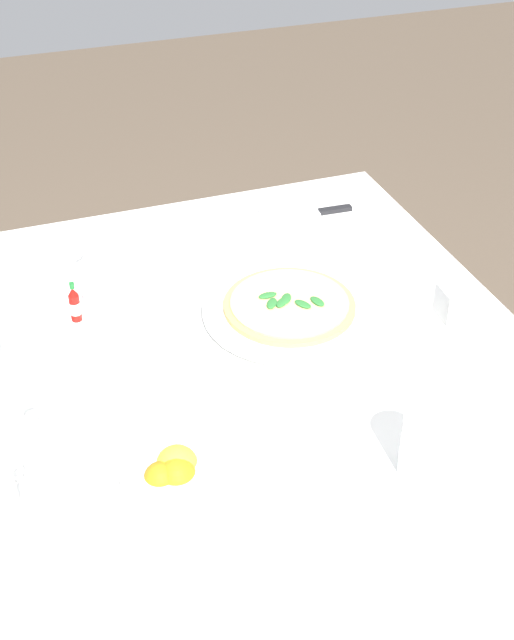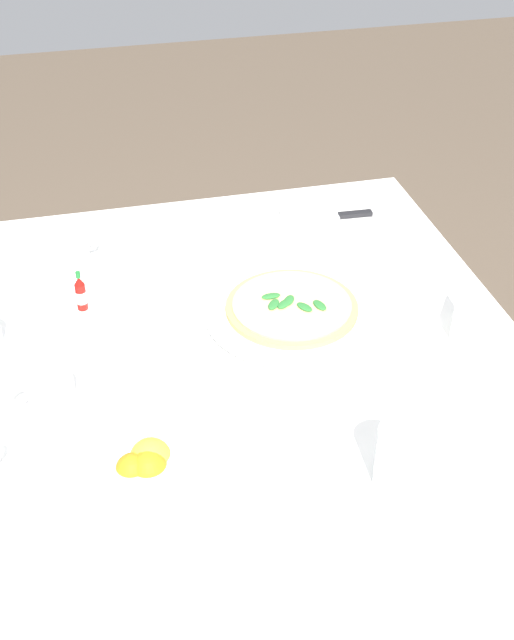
{
  "view_description": "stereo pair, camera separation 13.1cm",
  "coord_description": "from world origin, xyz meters",
  "px_view_note": "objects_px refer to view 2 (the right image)",
  "views": [
    {
      "loc": [
        0.34,
        1.13,
        1.65
      ],
      "look_at": [
        -0.07,
        -0.02,
        0.76
      ],
      "focal_mm": 46.51,
      "sensor_mm": 36.0,
      "label": 1
    },
    {
      "loc": [
        0.21,
        1.17,
        1.65
      ],
      "look_at": [
        -0.07,
        -0.02,
        0.76
      ],
      "focal_mm": 46.51,
      "sensor_mm": 36.0,
      "label": 2
    }
  ],
  "objects_px": {
    "coffee_cup_left_edge": "(71,255)",
    "pepper_shaker": "(96,293)",
    "salt_shaker": "(67,303)",
    "menu_card": "(457,313)",
    "napkin_folded": "(334,222)",
    "pizza_plate": "(292,313)",
    "water_glass_center_back": "(399,460)",
    "dinner_knife": "(333,217)",
    "citrus_bowl": "(146,470)",
    "coffee_cup_back_corner": "(51,394)",
    "pizza": "(292,307)",
    "hot_sauce_bottle": "(81,294)"
  },
  "relations": [
    {
      "from": "pizza",
      "to": "salt_shaker",
      "type": "relative_size",
      "value": 4.4
    },
    {
      "from": "dinner_knife",
      "to": "coffee_cup_left_edge",
      "type": "bearing_deg",
      "value": 6.15
    },
    {
      "from": "coffee_cup_left_edge",
      "to": "pepper_shaker",
      "type": "height_order",
      "value": "coffee_cup_left_edge"
    },
    {
      "from": "napkin_folded",
      "to": "salt_shaker",
      "type": "xyz_separation_m",
      "value": [
        0.59,
        0.2,
        0.02
      ]
    },
    {
      "from": "dinner_knife",
      "to": "salt_shaker",
      "type": "xyz_separation_m",
      "value": [
        0.59,
        0.2,
        0.0
      ]
    },
    {
      "from": "water_glass_center_back",
      "to": "menu_card",
      "type": "distance_m",
      "value": 0.42
    },
    {
      "from": "napkin_folded",
      "to": "pizza_plate",
      "type": "bearing_deg",
      "value": 64.42
    },
    {
      "from": "napkin_folded",
      "to": "pepper_shaker",
      "type": "xyz_separation_m",
      "value": [
        0.53,
        0.18,
        0.02
      ]
    },
    {
      "from": "pizza",
      "to": "coffee_cup_back_corner",
      "type": "height_order",
      "value": "coffee_cup_back_corner"
    },
    {
      "from": "pepper_shaker",
      "to": "salt_shaker",
      "type": "bearing_deg",
      "value": 19.65
    },
    {
      "from": "napkin_folded",
      "to": "dinner_knife",
      "type": "xyz_separation_m",
      "value": [
        0.0,
        -0.0,
        0.01
      ]
    },
    {
      "from": "pizza",
      "to": "hot_sauce_bottle",
      "type": "bearing_deg",
      "value": -17.67
    },
    {
      "from": "pizza",
      "to": "citrus_bowl",
      "type": "bearing_deg",
      "value": 47.87
    },
    {
      "from": "coffee_cup_left_edge",
      "to": "water_glass_center_back",
      "type": "height_order",
      "value": "water_glass_center_back"
    },
    {
      "from": "pizza_plate",
      "to": "salt_shaker",
      "type": "height_order",
      "value": "salt_shaker"
    },
    {
      "from": "citrus_bowl",
      "to": "hot_sauce_bottle",
      "type": "bearing_deg",
      "value": -82.58
    },
    {
      "from": "coffee_cup_left_edge",
      "to": "pepper_shaker",
      "type": "relative_size",
      "value": 2.31
    },
    {
      "from": "pepper_shaker",
      "to": "pizza_plate",
      "type": "bearing_deg",
      "value": 159.59
    },
    {
      "from": "pizza",
      "to": "water_glass_center_back",
      "type": "bearing_deg",
      "value": 95.13
    },
    {
      "from": "coffee_cup_back_corner",
      "to": "citrus_bowl",
      "type": "distance_m",
      "value": 0.24
    },
    {
      "from": "pizza_plate",
      "to": "menu_card",
      "type": "xyz_separation_m",
      "value": [
        -0.29,
        0.1,
        0.02
      ]
    },
    {
      "from": "coffee_cup_back_corner",
      "to": "pepper_shaker",
      "type": "distance_m",
      "value": 0.3
    },
    {
      "from": "water_glass_center_back",
      "to": "menu_card",
      "type": "height_order",
      "value": "water_glass_center_back"
    },
    {
      "from": "pizza",
      "to": "salt_shaker",
      "type": "height_order",
      "value": "salt_shaker"
    },
    {
      "from": "pepper_shaker",
      "to": "menu_card",
      "type": "height_order",
      "value": "menu_card"
    },
    {
      "from": "pizza_plate",
      "to": "coffee_cup_left_edge",
      "type": "relative_size",
      "value": 2.51
    },
    {
      "from": "coffee_cup_left_edge",
      "to": "napkin_folded",
      "type": "bearing_deg",
      "value": -176.7
    },
    {
      "from": "dinner_knife",
      "to": "citrus_bowl",
      "type": "relative_size",
      "value": 1.3
    },
    {
      "from": "citrus_bowl",
      "to": "menu_card",
      "type": "height_order",
      "value": "citrus_bowl"
    },
    {
      "from": "napkin_folded",
      "to": "hot_sauce_bottle",
      "type": "height_order",
      "value": "hot_sauce_bottle"
    },
    {
      "from": "coffee_cup_left_edge",
      "to": "citrus_bowl",
      "type": "height_order",
      "value": "citrus_bowl"
    },
    {
      "from": "water_glass_center_back",
      "to": "pizza",
      "type": "bearing_deg",
      "value": -84.87
    },
    {
      "from": "pizza_plate",
      "to": "pizza",
      "type": "relative_size",
      "value": 1.32
    },
    {
      "from": "salt_shaker",
      "to": "menu_card",
      "type": "xyz_separation_m",
      "value": [
        -0.69,
        0.21,
        0.0
      ]
    },
    {
      "from": "pizza",
      "to": "menu_card",
      "type": "height_order",
      "value": "menu_card"
    },
    {
      "from": "pizza_plate",
      "to": "citrus_bowl",
      "type": "bearing_deg",
      "value": 47.86
    },
    {
      "from": "pepper_shaker",
      "to": "hot_sauce_bottle",
      "type": "bearing_deg",
      "value": 19.65
    },
    {
      "from": "coffee_cup_left_edge",
      "to": "menu_card",
      "type": "relative_size",
      "value": 1.69
    },
    {
      "from": "dinner_knife",
      "to": "pepper_shaker",
      "type": "distance_m",
      "value": 0.56
    },
    {
      "from": "pizza_plate",
      "to": "water_glass_center_back",
      "type": "relative_size",
      "value": 3.1
    },
    {
      "from": "coffee_cup_back_corner",
      "to": "coffee_cup_left_edge",
      "type": "relative_size",
      "value": 1.02
    },
    {
      "from": "pizza",
      "to": "pepper_shaker",
      "type": "bearing_deg",
      "value": -20.42
    },
    {
      "from": "hot_sauce_bottle",
      "to": "pizza",
      "type": "bearing_deg",
      "value": 162.33
    },
    {
      "from": "salt_shaker",
      "to": "pepper_shaker",
      "type": "distance_m",
      "value": 0.06
    },
    {
      "from": "napkin_folded",
      "to": "dinner_knife",
      "type": "height_order",
      "value": "dinner_knife"
    },
    {
      "from": "pizza_plate",
      "to": "coffee_cup_left_edge",
      "type": "xyz_separation_m",
      "value": [
        0.39,
        -0.28,
        0.02
      ]
    },
    {
      "from": "pizza_plate",
      "to": "dinner_knife",
      "type": "distance_m",
      "value": 0.36
    },
    {
      "from": "dinner_knife",
      "to": "pepper_shaker",
      "type": "relative_size",
      "value": 3.48
    },
    {
      "from": "coffee_cup_left_edge",
      "to": "menu_card",
      "type": "bearing_deg",
      "value": 151.03
    },
    {
      "from": "coffee_cup_left_edge",
      "to": "water_glass_center_back",
      "type": "distance_m",
      "value": 0.83
    }
  ]
}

